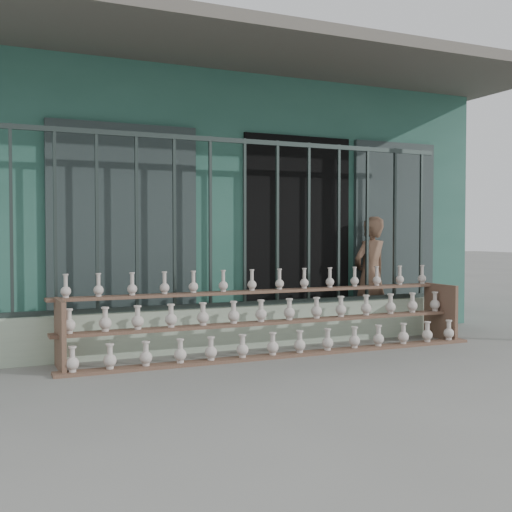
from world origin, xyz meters
name	(u,v)px	position (x,y,z in m)	size (l,w,h in m)	color
ground	(301,371)	(0.00, 0.00, 0.00)	(60.00, 60.00, 0.00)	slate
workshop_building	(168,208)	(0.00, 4.23, 1.62)	(7.40, 6.60, 3.21)	#2B5C4E
parapet_wall	(245,327)	(0.00, 1.30, 0.23)	(5.00, 0.20, 0.45)	#AEC2A6
security_fence	(245,223)	(0.00, 1.30, 1.35)	(5.00, 0.04, 1.80)	#283330
shelf_rack	(276,318)	(0.18, 0.88, 0.36)	(4.50, 0.68, 0.85)	brown
elderly_woman	(370,275)	(1.79, 1.56, 0.72)	(0.53, 0.35, 1.44)	brown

